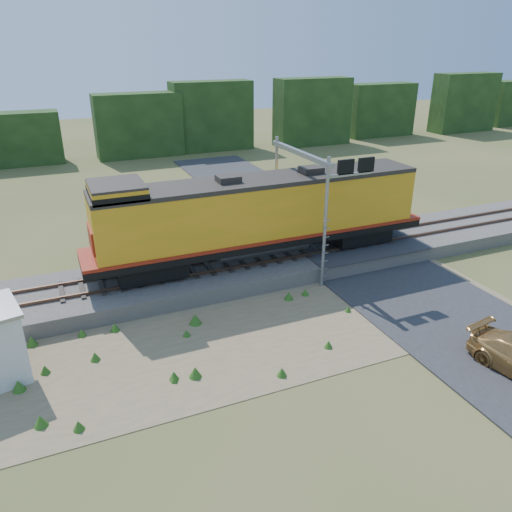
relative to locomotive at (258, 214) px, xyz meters
name	(u,v)px	position (x,y,z in m)	size (l,w,h in m)	color
ground	(292,330)	(-0.96, -6.00, -3.32)	(140.00, 140.00, 0.00)	#475123
ballast	(241,268)	(-0.96, 0.00, -2.92)	(70.00, 5.00, 0.80)	slate
rails	(241,260)	(-0.96, 0.00, -2.44)	(70.00, 1.54, 0.16)	brown
dirt_shoulder	(245,334)	(-2.96, -5.50, -3.30)	(26.00, 8.00, 0.03)	#8C7754
road	(410,292)	(6.04, -5.26, -3.23)	(7.00, 66.00, 0.86)	#38383A
tree_line_north	(129,128)	(-0.96, 32.00, -0.25)	(130.00, 3.00, 6.50)	black
weed_clumps	(215,347)	(-4.46, -5.90, -3.32)	(15.00, 6.20, 0.56)	#2F5F1B
locomotive	(258,214)	(0.00, 0.00, 0.00)	(18.51, 2.82, 4.77)	black
signal_gantry	(311,180)	(2.70, -0.65, 1.72)	(2.65, 6.20, 6.68)	gray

